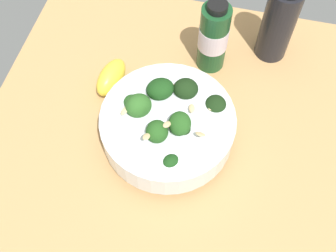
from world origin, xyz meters
TOP-DOWN VIEW (x-y plane):
  - ground_plane at (0.00, 0.00)cm, footprint 67.56×67.56cm
  - bowl_of_broccoli at (-1.09, 0.34)cm, footprint 21.86×21.86cm
  - lemon_wedge at (-13.65, 8.64)cm, footprint 5.54×8.83cm
  - bottle_tall at (3.01, 18.08)cm, footprint 5.35×5.35cm
  - bottle_short at (13.87, 23.62)cm, footprint 6.01×6.01cm

SIDE VIEW (x-z plane):
  - ground_plane at x=0.00cm, z-range -3.29..0.00cm
  - lemon_wedge at x=-13.65cm, z-range 0.00..4.81cm
  - bowl_of_broccoli at x=-1.09cm, z-range -0.73..9.95cm
  - bottle_tall at x=3.01cm, z-range -0.32..14.68cm
  - bottle_short at x=13.87cm, z-range -0.38..16.86cm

